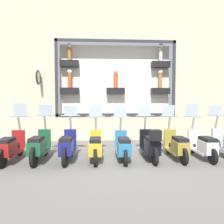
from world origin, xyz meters
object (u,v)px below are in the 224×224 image
(scooter_green_7, at_px, (39,146))
(scooter_red_8, at_px, (10,147))
(scooter_navy_6, at_px, (68,146))
(scooter_olive_2, at_px, (177,145))
(scooter_black_3, at_px, (151,145))
(scooter_yellow_5, at_px, (95,146))
(scooter_white_1, at_px, (203,145))
(scooter_teal_4, at_px, (123,146))

(scooter_green_7, xyz_separation_m, scooter_red_8, (-0.00, 0.81, -0.01))
(scooter_navy_6, relative_size, scooter_green_7, 1.00)
(scooter_olive_2, distance_m, scooter_navy_6, 3.23)
(scooter_black_3, relative_size, scooter_yellow_5, 1.00)
(scooter_black_3, height_order, scooter_green_7, scooter_green_7)
(scooter_navy_6, distance_m, scooter_green_7, 0.81)
(scooter_white_1, distance_m, scooter_red_8, 5.65)
(scooter_olive_2, bearing_deg, scooter_red_8, 89.93)
(scooter_yellow_5, distance_m, scooter_red_8, 2.42)
(scooter_green_7, bearing_deg, scooter_olive_2, -90.11)
(scooter_olive_2, relative_size, scooter_black_3, 1.00)
(scooter_red_8, bearing_deg, scooter_teal_4, -90.14)
(scooter_olive_2, distance_m, scooter_black_3, 0.81)
(scooter_black_3, xyz_separation_m, scooter_yellow_5, (0.06, 1.62, -0.04))
(scooter_black_3, distance_m, scooter_red_8, 4.04)
(scooter_olive_2, height_order, scooter_black_3, scooter_olive_2)
(scooter_yellow_5, height_order, scooter_red_8, scooter_red_8)
(scooter_navy_6, height_order, scooter_green_7, scooter_green_7)
(scooter_teal_4, bearing_deg, scooter_olive_2, -89.92)
(scooter_navy_6, xyz_separation_m, scooter_red_8, (0.00, 1.62, -0.00))
(scooter_red_8, bearing_deg, scooter_yellow_5, -90.11)
(scooter_black_3, height_order, scooter_teal_4, scooter_teal_4)
(scooter_olive_2, relative_size, scooter_teal_4, 1.00)
(scooter_navy_6, bearing_deg, scooter_black_3, -91.57)
(scooter_white_1, relative_size, scooter_olive_2, 1.00)
(scooter_white_1, relative_size, scooter_yellow_5, 1.00)
(scooter_white_1, relative_size, scooter_green_7, 0.99)
(scooter_teal_4, bearing_deg, scooter_white_1, -89.94)
(scooter_yellow_5, bearing_deg, scooter_navy_6, 89.72)
(scooter_black_3, bearing_deg, scooter_teal_4, 85.80)
(scooter_navy_6, bearing_deg, scooter_teal_4, -90.25)
(scooter_yellow_5, height_order, scooter_navy_6, scooter_yellow_5)
(scooter_teal_4, bearing_deg, scooter_navy_6, 89.75)
(scooter_olive_2, bearing_deg, scooter_yellow_5, 89.98)
(scooter_red_8, bearing_deg, scooter_olive_2, -90.07)
(scooter_red_8, bearing_deg, scooter_white_1, -90.06)
(scooter_teal_4, distance_m, scooter_navy_6, 1.62)
(scooter_yellow_5, height_order, scooter_green_7, scooter_green_7)
(scooter_olive_2, distance_m, scooter_yellow_5, 2.42)
(scooter_olive_2, relative_size, scooter_navy_6, 0.99)
(scooter_teal_4, height_order, scooter_green_7, scooter_green_7)
(scooter_white_1, bearing_deg, scooter_red_8, 89.94)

